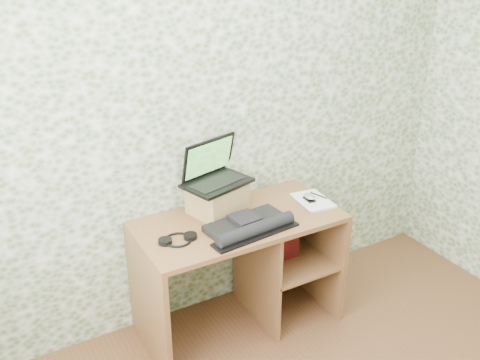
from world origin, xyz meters
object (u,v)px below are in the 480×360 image
desk (248,253)px  keyboard (250,226)px  riser (217,198)px  notepad (313,200)px  laptop (214,173)px

desk → keyboard: (-0.09, -0.17, 0.29)m
desk → riser: riser is taller
keyboard → notepad: size_ratio=2.02×
riser → keyboard: (0.06, -0.28, -0.06)m
riser → laptop: 0.15m
desk → notepad: bearing=-7.0°
desk → keyboard: bearing=-117.4°
desk → keyboard: size_ratio=2.21×
riser → notepad: riser is taller
desk → laptop: bearing=132.2°
desk → notepad: notepad is taller
riser → laptop: (0.00, 0.04, 0.15)m
riser → laptop: laptop is taller
desk → laptop: 0.55m
riser → keyboard: bearing=-78.9°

